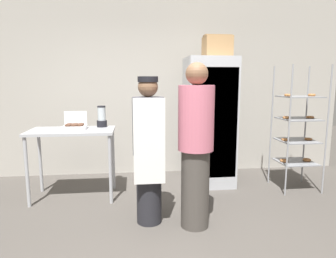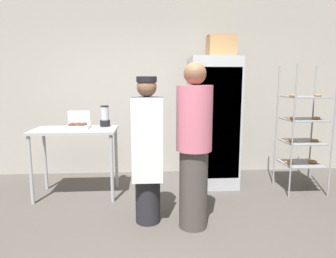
{
  "view_description": "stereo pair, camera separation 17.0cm",
  "coord_description": "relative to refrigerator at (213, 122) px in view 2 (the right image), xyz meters",
  "views": [
    {
      "loc": [
        -0.37,
        -2.62,
        1.55
      ],
      "look_at": [
        0.02,
        0.78,
        1.0
      ],
      "focal_mm": 32.0,
      "sensor_mm": 36.0,
      "label": 1
    },
    {
      "loc": [
        -0.2,
        -2.64,
        1.55
      ],
      "look_at": [
        0.02,
        0.78,
        1.0
      ],
      "focal_mm": 32.0,
      "sensor_mm": 36.0,
      "label": 2
    }
  ],
  "objects": [
    {
      "name": "refrigerator",
      "position": [
        0.0,
        0.0,
        0.0
      ],
      "size": [
        0.7,
        0.69,
        1.89
      ],
      "color": "#ADAFB5",
      "rests_on": "ground_plane"
    },
    {
      "name": "back_wall",
      "position": [
        -0.74,
        0.73,
        0.52
      ],
      "size": [
        6.4,
        0.12,
        2.93
      ],
      "primitive_type": "cube",
      "color": "#ADA89E",
      "rests_on": "ground_plane"
    },
    {
      "name": "baking_rack",
      "position": [
        1.2,
        -0.35,
        -0.08
      ],
      "size": [
        0.56,
        0.54,
        1.76
      ],
      "color": "#93969B",
      "rests_on": "ground_plane"
    },
    {
      "name": "ground_plane",
      "position": [
        -0.74,
        -1.69,
        -0.94
      ],
      "size": [
        14.0,
        14.0,
        0.0
      ],
      "primitive_type": "plane",
      "color": "#4C4742"
    },
    {
      "name": "blender_pitcher",
      "position": [
        -1.55,
        -0.14,
        0.11
      ],
      "size": [
        0.14,
        0.14,
        0.29
      ],
      "color": "black",
      "rests_on": "prep_counter"
    },
    {
      "name": "cardboard_storage_box",
      "position": [
        0.1,
        0.03,
        1.1
      ],
      "size": [
        0.39,
        0.34,
        0.31
      ],
      "color": "#A87F51",
      "rests_on": "refrigerator"
    },
    {
      "name": "person_customer",
      "position": [
        -0.48,
        -1.33,
        -0.06
      ],
      "size": [
        0.37,
        0.37,
        1.74
      ],
      "color": "#47423D",
      "rests_on": "ground_plane"
    },
    {
      "name": "person_baker",
      "position": [
        -0.96,
        -1.19,
        -0.11
      ],
      "size": [
        0.34,
        0.36,
        1.6
      ],
      "color": "#232328",
      "rests_on": "ground_plane"
    },
    {
      "name": "donut_box",
      "position": [
        -1.88,
        -0.34,
        0.02
      ],
      "size": [
        0.3,
        0.19,
        0.23
      ],
      "color": "white",
      "rests_on": "prep_counter"
    },
    {
      "name": "prep_counter",
      "position": [
        -1.92,
        -0.34,
        -0.14
      ],
      "size": [
        1.09,
        0.61,
        0.92
      ],
      "color": "#ADAFB5",
      "rests_on": "ground_plane"
    }
  ]
}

